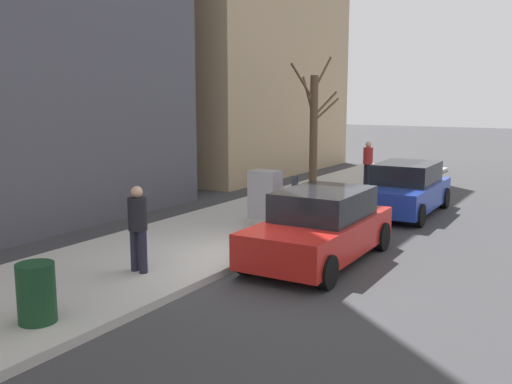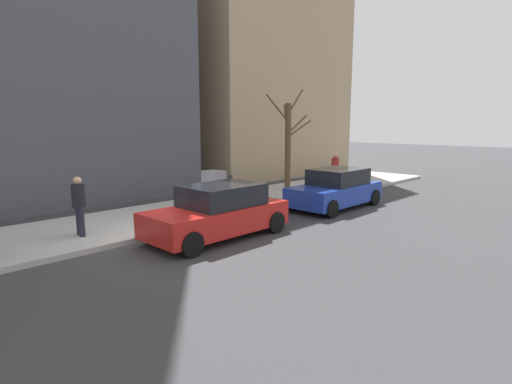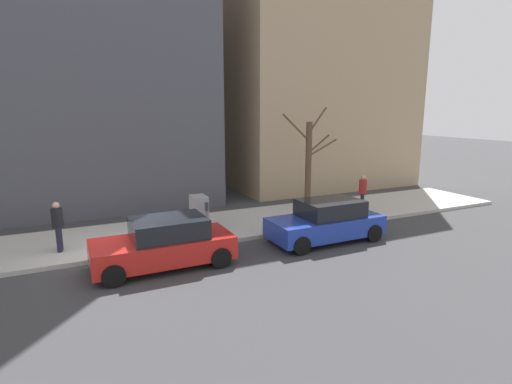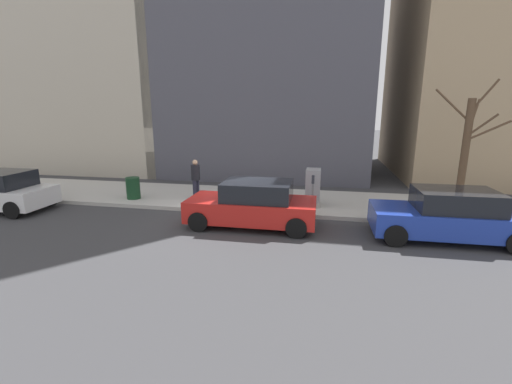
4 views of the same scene
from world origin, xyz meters
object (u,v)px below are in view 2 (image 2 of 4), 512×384
Objects in this scene: pedestrian_near_meter at (335,168)px; parking_meter at (230,190)px; parked_car_red at (218,212)px; office_tower_left at (236,52)px; utility_box at (214,191)px; parked_car_blue at (336,189)px; bare_tree at (288,143)px; pedestrian_midblock at (79,203)px.

parking_meter is at bearing -45.91° from pedestrian_near_meter.
office_tower_left reaches higher than parked_car_red.
parking_meter is 0.86m from utility_box.
pedestrian_near_meter reaches higher than parked_car_blue.
parked_car_blue is at bearing 156.94° from bare_tree.
parking_meter is at bearing -93.43° from pedestrian_midblock.
parked_car_red is 10.00m from pedestrian_near_meter.
parked_car_blue is 0.90× the size of bare_tree.
parked_car_blue is 4.43m from bare_tree.
pedestrian_midblock is (0.86, 4.81, 0.11)m from parking_meter.
bare_tree is 0.29× the size of office_tower_left.
utility_box is at bearing 1.41° from parking_meter.
parked_car_red is (0.06, 5.90, 0.00)m from parked_car_blue.
pedestrian_near_meter and pedestrian_midblock have the same top height.
parking_meter is 4.88m from pedestrian_midblock.
bare_tree reaches higher than parked_car_blue.
pedestrian_near_meter is at bearing -83.36° from parking_meter.
pedestrian_near_meter is (0.06, -7.83, 0.24)m from utility_box.
pedestrian_midblock is (2.44, 2.93, 0.35)m from parked_car_red.
parked_car_red is at bearing 88.60° from parked_car_blue.
office_tower_left reaches higher than parking_meter.
parked_car_red is at bearing -38.13° from pedestrian_near_meter.
bare_tree is at bearing -77.07° from utility_box.
office_tower_left reaches higher than pedestrian_midblock.
pedestrian_near_meter reaches higher than utility_box.
bare_tree reaches higher than parking_meter.
parked_car_red is 18.72m from office_tower_left.
bare_tree is (3.79, -1.61, 1.63)m from parked_car_blue.
pedestrian_near_meter is at bearing -56.85° from parked_car_blue.
parked_car_blue is 2.55× the size of pedestrian_near_meter.
utility_box reaches higher than parking_meter.
office_tower_left is (12.27, -12.06, 7.39)m from parked_car_red.
bare_tree is at bearing -23.89° from parked_car_blue.
office_tower_left is at bearing -28.04° from bare_tree.
pedestrian_midblock reaches higher than parked_car_blue.
parking_meter is 0.08× the size of office_tower_left.
parked_car_red is at bearing -123.04° from pedestrian_midblock.
parked_car_blue is at bearing -18.57° from pedestrian_near_meter.
parked_car_blue is 2.96× the size of utility_box.
parking_meter is 0.81× the size of pedestrian_midblock.
utility_box is 6.00m from bare_tree.
bare_tree is (3.73, -7.51, 1.63)m from parked_car_red.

